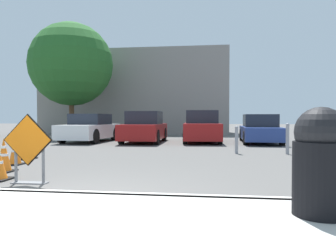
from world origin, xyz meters
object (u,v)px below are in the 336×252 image
(traffic_cone_third, at_px, (15,151))
(bollard_second, at_px, (287,138))
(parked_car_second, at_px, (144,128))
(bollard_nearest, at_px, (237,139))
(traffic_cone_fourth, at_px, (25,148))
(parked_car_third, at_px, (202,128))
(road_closed_sign, at_px, (28,147))
(parked_car_nearest, at_px, (90,129))
(traffic_cone_second, at_px, (4,155))
(parked_car_fourth, at_px, (260,130))
(trash_bin, at_px, (321,161))

(traffic_cone_third, relative_size, bollard_second, 0.68)
(parked_car_second, bearing_deg, bollard_nearest, 131.85)
(traffic_cone_fourth, distance_m, parked_car_third, 8.89)
(parked_car_second, xyz_separation_m, bollard_nearest, (4.12, -4.54, -0.20))
(road_closed_sign, relative_size, parked_car_nearest, 0.31)
(parked_car_third, xyz_separation_m, bollard_second, (2.97, -5.04, -0.17))
(parked_car_second, distance_m, parked_car_third, 2.86)
(traffic_cone_second, height_order, parked_car_third, parked_car_third)
(parked_car_nearest, xyz_separation_m, parked_car_second, (2.81, -0.06, 0.04))
(traffic_cone_third, xyz_separation_m, parked_car_nearest, (-1.00, 8.00, 0.32))
(parked_car_fourth, xyz_separation_m, bollard_nearest, (-1.51, -4.99, -0.13))
(road_closed_sign, xyz_separation_m, trash_bin, (4.54, -1.85, 0.06))
(parked_car_nearest, distance_m, trash_bin, 14.12)
(bollard_nearest, bearing_deg, traffic_cone_fourth, -159.69)
(parked_car_fourth, bearing_deg, traffic_cone_third, 50.18)
(parked_car_third, height_order, trash_bin, parked_car_third)
(parked_car_second, relative_size, parked_car_third, 0.97)
(parked_car_fourth, distance_m, bollard_nearest, 5.22)
(traffic_cone_third, xyz_separation_m, bollard_second, (7.59, 3.39, 0.20))
(traffic_cone_fourth, height_order, bollard_second, bollard_second)
(traffic_cone_third, xyz_separation_m, traffic_cone_fourth, (-0.35, 1.07, -0.02))
(traffic_cone_fourth, height_order, parked_car_second, parked_car_second)
(traffic_cone_fourth, height_order, bollard_nearest, bollard_nearest)
(parked_car_third, relative_size, bollard_second, 4.00)
(parked_car_second, bearing_deg, traffic_cone_third, 76.82)
(traffic_cone_second, height_order, bollard_second, bollard_second)
(parked_car_nearest, distance_m, bollard_second, 9.75)
(parked_car_nearest, distance_m, bollard_nearest, 8.32)
(parked_car_second, relative_size, bollard_second, 3.88)
(traffic_cone_fourth, bearing_deg, bollard_nearest, 20.31)
(traffic_cone_third, bearing_deg, parked_car_nearest, 97.16)
(road_closed_sign, bearing_deg, bollard_nearest, 53.35)
(parked_car_second, xyz_separation_m, parked_car_third, (2.81, 0.50, 0.02))
(parked_car_second, distance_m, parked_car_fourth, 5.65)
(parked_car_fourth, height_order, bollard_nearest, parked_car_fourth)
(road_closed_sign, relative_size, bollard_second, 1.24)
(parked_car_fourth, xyz_separation_m, bollard_second, (0.16, -4.99, -0.09))
(bollard_second, bearing_deg, bollard_nearest, 180.00)
(parked_car_nearest, bearing_deg, parked_car_second, -177.60)
(traffic_cone_second, distance_m, parked_car_second, 9.13)
(bollard_second, bearing_deg, parked_car_second, 141.86)
(traffic_cone_third, bearing_deg, trash_bin, -33.38)
(traffic_cone_second, bearing_deg, traffic_cone_third, 111.18)
(traffic_cone_second, height_order, trash_bin, trash_bin)
(traffic_cone_second, bearing_deg, bollard_nearest, 39.10)
(road_closed_sign, distance_m, bollard_nearest, 7.06)
(road_closed_sign, xyz_separation_m, traffic_cone_third, (-1.71, 2.27, -0.34))
(traffic_cone_fourth, distance_m, parked_car_second, 7.21)
(traffic_cone_fourth, bearing_deg, road_closed_sign, -58.30)
(parked_car_second, distance_m, bollard_second, 7.36)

